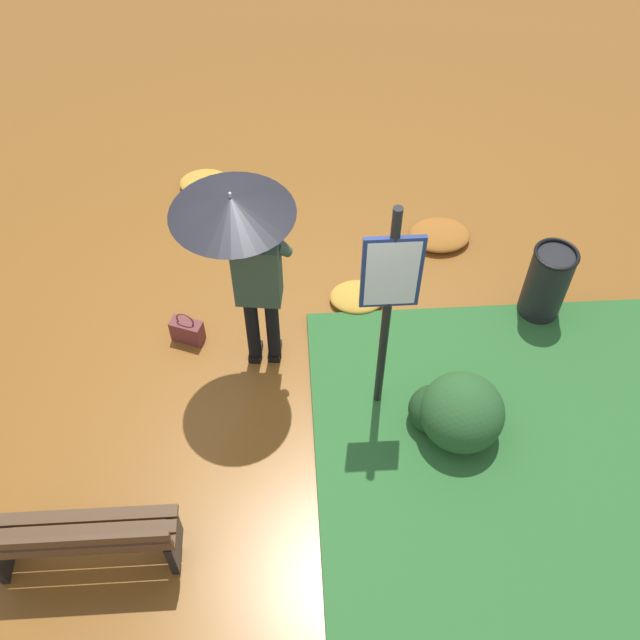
# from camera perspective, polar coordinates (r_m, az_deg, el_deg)

# --- Properties ---
(ground_plane) EXTENTS (18.00, 18.00, 0.00)m
(ground_plane) POSITION_cam_1_polar(r_m,az_deg,el_deg) (6.78, -4.20, -3.71)
(ground_plane) COLOR brown
(grass_verge) EXTENTS (4.80, 4.00, 0.05)m
(grass_verge) POSITION_cam_1_polar(r_m,az_deg,el_deg) (6.55, 21.86, -12.30)
(grass_verge) COLOR #2D662D
(grass_verge) RESTS_ON ground_plane
(person_with_umbrella) EXTENTS (0.96, 0.96, 2.04)m
(person_with_umbrella) POSITION_cam_1_polar(r_m,az_deg,el_deg) (5.68, -6.00, 6.26)
(person_with_umbrella) COLOR black
(person_with_umbrella) RESTS_ON ground_plane
(info_sign_post) EXTENTS (0.44, 0.07, 2.30)m
(info_sign_post) POSITION_cam_1_polar(r_m,az_deg,el_deg) (5.42, 5.42, 1.92)
(info_sign_post) COLOR black
(info_sign_post) RESTS_ON ground_plane
(handbag) EXTENTS (0.33, 0.24, 0.37)m
(handbag) POSITION_cam_1_polar(r_m,az_deg,el_deg) (6.98, -10.36, -0.82)
(handbag) COLOR brown
(handbag) RESTS_ON ground_plane
(park_bench) EXTENTS (1.40, 0.37, 0.75)m
(park_bench) POSITION_cam_1_polar(r_m,az_deg,el_deg) (5.78, -18.23, -16.08)
(park_bench) COLOR black
(park_bench) RESTS_ON ground_plane
(trash_bin) EXTENTS (0.42, 0.42, 0.83)m
(trash_bin) POSITION_cam_1_polar(r_m,az_deg,el_deg) (7.18, 17.32, 2.73)
(trash_bin) COLOR black
(trash_bin) RESTS_ON ground_plane
(shrub_cluster) EXTENTS (0.78, 0.71, 0.64)m
(shrub_cluster) POSITION_cam_1_polar(r_m,az_deg,el_deg) (6.25, 10.63, -7.07)
(shrub_cluster) COLOR #285628
(shrub_cluster) RESTS_ON ground_plane
(leaf_pile_near_person) EXTENTS (0.55, 0.44, 0.12)m
(leaf_pile_near_person) POSITION_cam_1_polar(r_m,az_deg,el_deg) (7.23, 2.95, 1.82)
(leaf_pile_near_person) COLOR gold
(leaf_pile_near_person) RESTS_ON ground_plane
(leaf_pile_by_bench) EXTENTS (0.66, 0.52, 0.14)m
(leaf_pile_by_bench) POSITION_cam_1_polar(r_m,az_deg,el_deg) (7.91, 9.34, 6.60)
(leaf_pile_by_bench) COLOR #A86023
(leaf_pile_by_bench) RESTS_ON ground_plane
(leaf_pile_far_path) EXTENTS (0.58, 0.46, 0.13)m
(leaf_pile_far_path) POSITION_cam_1_polar(r_m,az_deg,el_deg) (8.56, -9.00, 10.59)
(leaf_pile_far_path) COLOR gold
(leaf_pile_far_path) RESTS_ON ground_plane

